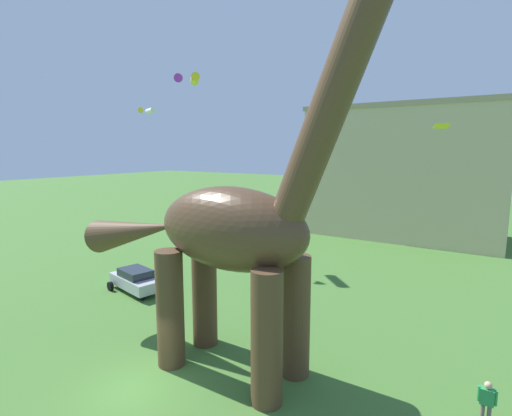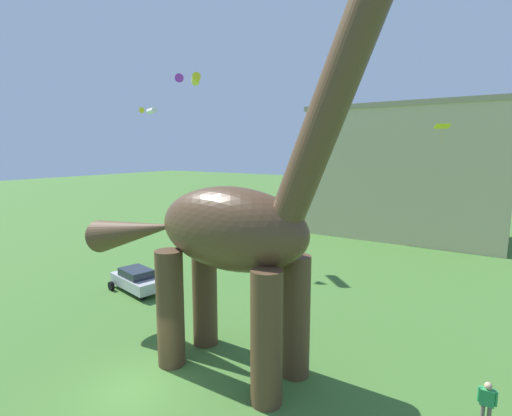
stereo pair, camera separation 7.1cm
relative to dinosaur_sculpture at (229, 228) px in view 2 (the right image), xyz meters
The scene contains 9 objects.
ground_plane 7.48m from the dinosaur_sculpture, 122.90° to the right, with size 240.00×240.00×0.00m, color #42702D.
dinosaur_sculpture is the anchor object (origin of this frame).
parked_sedan_left 13.06m from the dinosaur_sculpture, 159.60° to the left, with size 4.48×2.61×1.55m.
person_vendor_side 11.15m from the dinosaur_sculpture, 11.38° to the left, with size 0.62×0.27×1.65m.
person_far_spectator 11.45m from the dinosaur_sculpture, 117.10° to the left, with size 0.56×0.25×1.50m.
kite_mid_center 24.56m from the dinosaur_sculpture, 145.68° to the left, with size 1.82×1.82×0.52m.
kite_mid_left 11.97m from the dinosaur_sculpture, 53.96° to the left, with size 0.86×0.75×0.93m.
kite_near_low 21.37m from the dinosaur_sculpture, 136.44° to the left, with size 2.65×2.63×0.75m.
background_building_block 32.70m from the dinosaur_sculpture, 90.48° to the left, with size 20.28×10.59×14.20m.
Camera 2 is at (12.08, -9.45, 9.55)m, focal length 27.73 mm.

